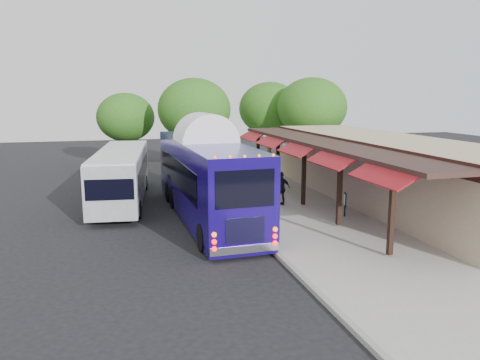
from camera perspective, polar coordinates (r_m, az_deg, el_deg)
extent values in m
plane|color=black|center=(19.76, 1.95, -6.86)|extent=(90.00, 90.00, 0.00)
cube|color=#9E9B93|center=(25.10, 10.26, -3.10)|extent=(10.00, 40.00, 0.15)
cube|color=gray|center=(23.47, -0.77, -3.88)|extent=(0.20, 40.00, 0.16)
cube|color=tan|center=(26.44, 17.27, 1.09)|extent=(5.00, 20.00, 3.60)
cube|color=black|center=(25.00, 12.54, 4.27)|extent=(0.06, 20.00, 0.60)
cube|color=#331E19|center=(24.51, 10.30, 4.47)|extent=(2.60, 20.00, 0.18)
cube|color=black|center=(17.33, 18.03, -3.67)|extent=(0.18, 0.18, 3.16)
cube|color=maroon|center=(16.83, 17.06, 0.66)|extent=(1.00, 3.20, 0.57)
cube|color=black|center=(20.70, 12.05, -1.14)|extent=(0.18, 0.18, 3.16)
cube|color=maroon|center=(20.29, 11.10, 2.52)|extent=(1.00, 3.20, 0.57)
cube|color=black|center=(24.27, 7.78, 0.68)|extent=(0.18, 0.18, 3.16)
cube|color=maroon|center=(23.92, 6.91, 3.82)|extent=(1.00, 3.20, 0.57)
cube|color=black|center=(27.95, 4.63, 2.03)|extent=(0.18, 0.18, 3.16)
cube|color=maroon|center=(27.65, 3.83, 4.75)|extent=(1.00, 3.20, 0.57)
cube|color=black|center=(31.71, 2.21, 3.05)|extent=(0.18, 0.18, 3.16)
cube|color=maroon|center=(31.45, 1.48, 5.46)|extent=(1.00, 3.20, 0.57)
sphere|color=#185886|center=(19.00, 16.02, 0.96)|extent=(0.26, 0.26, 0.26)
sphere|color=#185886|center=(23.37, 9.74, 2.92)|extent=(0.26, 0.26, 0.26)
sphere|color=#185886|center=(27.96, 5.47, 4.23)|extent=(0.26, 0.26, 0.26)
cube|color=#170864|center=(22.21, -4.20, 0.59)|extent=(3.06, 12.47, 3.25)
cube|color=#170864|center=(22.58, -4.14, -3.86)|extent=(3.00, 12.34, 0.36)
ellipsoid|color=white|center=(22.00, -4.25, 4.72)|extent=(3.05, 12.22, 0.58)
cube|color=black|center=(16.16, -0.09, -1.14)|extent=(2.16, 0.10, 1.34)
cube|color=silver|center=(16.81, -0.15, -8.45)|extent=(2.58, 0.27, 0.29)
sphere|color=#FF0C0C|center=(16.40, -3.92, -7.97)|extent=(0.19, 0.19, 0.19)
sphere|color=#FF0C0C|center=(16.95, 3.66, -7.35)|extent=(0.19, 0.19, 0.19)
cylinder|color=black|center=(17.86, -5.06, -7.00)|extent=(0.35, 1.08, 1.07)
cylinder|color=black|center=(18.40, 2.32, -6.44)|extent=(0.35, 1.08, 1.07)
cylinder|color=black|center=(26.18, -8.35, -1.44)|extent=(0.35, 1.08, 1.07)
cylinder|color=black|center=(26.55, -3.23, -1.18)|extent=(0.35, 1.08, 1.07)
cube|color=gray|center=(26.41, -14.23, 0.71)|extent=(3.51, 10.92, 2.47)
cube|color=black|center=(26.39, -16.80, 1.04)|extent=(1.04, 9.07, 0.93)
cube|color=black|center=(26.41, -11.70, 1.28)|extent=(1.04, 9.07, 0.93)
cube|color=silver|center=(26.23, -14.36, 3.45)|extent=(3.44, 10.71, 0.09)
cylinder|color=black|center=(22.96, -16.63, -3.68)|extent=(0.36, 0.92, 0.90)
cylinder|color=black|center=(22.98, -11.27, -3.43)|extent=(0.36, 0.92, 0.90)
cylinder|color=black|center=(29.78, -16.30, -0.49)|extent=(0.36, 0.92, 0.90)
cylinder|color=black|center=(29.80, -12.18, -0.30)|extent=(0.36, 0.92, 0.90)
imported|color=black|center=(20.69, 2.66, -3.08)|extent=(0.77, 0.65, 1.79)
imported|color=black|center=(26.46, 2.26, 0.11)|extent=(1.01, 0.81, 1.98)
imported|color=black|center=(24.41, 5.05, -1.03)|extent=(1.11, 0.64, 1.78)
imported|color=black|center=(32.14, -0.67, 1.94)|extent=(1.38, 0.96, 1.96)
cube|color=black|center=(22.66, 12.67, -2.97)|extent=(0.08, 0.08, 1.14)
cube|color=black|center=(22.60, 12.70, -2.33)|extent=(0.21, 0.50, 0.62)
cube|color=white|center=(22.59, 12.63, -2.33)|extent=(0.16, 0.41, 0.52)
cylinder|color=#382314|center=(36.21, -5.51, 3.61)|extent=(0.36, 0.36, 3.21)
ellipsoid|color=#295615|center=(35.98, -5.60, 8.57)|extent=(5.54, 5.54, 4.71)
cylinder|color=#382314|center=(41.73, 3.61, 4.48)|extent=(0.36, 0.36, 3.14)
ellipsoid|color=#295615|center=(41.52, 3.66, 8.70)|extent=(5.42, 5.42, 4.61)
cylinder|color=#382314|center=(38.97, 8.63, 4.06)|extent=(0.36, 0.36, 3.27)
ellipsoid|color=#295615|center=(38.76, 8.76, 8.76)|extent=(5.64, 5.64, 4.80)
cylinder|color=#382314|center=(39.88, -13.59, 3.63)|extent=(0.36, 0.36, 2.71)
ellipsoid|color=#295615|center=(39.67, -13.76, 7.43)|extent=(4.68, 4.68, 3.98)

